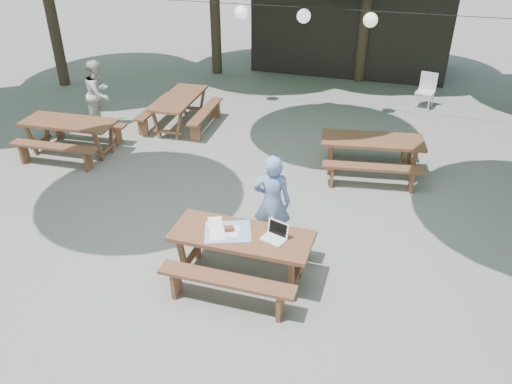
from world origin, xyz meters
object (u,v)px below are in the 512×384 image
at_px(main_picnic_table, 242,255).
at_px(picnic_table_nw, 71,137).
at_px(woman, 272,203).
at_px(plastic_chair, 424,97).
at_px(second_person, 99,94).

relative_size(main_picnic_table, picnic_table_nw, 0.98).
bearing_deg(woman, plastic_chair, -117.93).
bearing_deg(picnic_table_nw, woman, -24.93).
relative_size(main_picnic_table, second_person, 1.23).
height_order(main_picnic_table, second_person, second_person).
bearing_deg(main_picnic_table, second_person, 138.88).
distance_m(main_picnic_table, second_person, 6.80).
height_order(second_person, plastic_chair, second_person).
distance_m(main_picnic_table, plastic_chair, 8.51).
height_order(picnic_table_nw, woman, woman).
height_order(woman, second_person, second_person).
distance_m(main_picnic_table, picnic_table_nw, 5.67).
relative_size(woman, plastic_chair, 1.77).
height_order(main_picnic_table, woman, woman).
bearing_deg(main_picnic_table, picnic_table_nw, 149.34).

